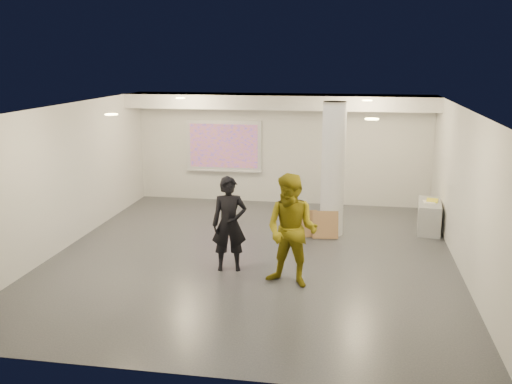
% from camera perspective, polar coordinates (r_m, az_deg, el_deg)
% --- Properties ---
extents(floor, '(8.00, 9.00, 0.01)m').
position_cam_1_polar(floor, '(11.63, -0.34, -6.45)').
color(floor, '#34363B').
rests_on(floor, ground).
extents(ceiling, '(8.00, 9.00, 0.01)m').
position_cam_1_polar(ceiling, '(10.98, -0.36, 8.44)').
color(ceiling, silver).
rests_on(ceiling, floor).
extents(wall_back, '(8.00, 0.01, 3.00)m').
position_cam_1_polar(wall_back, '(15.58, 2.57, 4.34)').
color(wall_back, silver).
rests_on(wall_back, floor).
extents(wall_front, '(8.00, 0.01, 3.00)m').
position_cam_1_polar(wall_front, '(7.00, -6.88, -7.18)').
color(wall_front, silver).
rests_on(wall_front, floor).
extents(wall_left, '(0.01, 9.00, 3.00)m').
position_cam_1_polar(wall_left, '(12.53, -18.66, 1.41)').
color(wall_left, silver).
rests_on(wall_left, floor).
extents(wall_right, '(0.01, 9.00, 3.00)m').
position_cam_1_polar(wall_right, '(11.24, 20.16, -0.03)').
color(wall_right, silver).
rests_on(wall_right, floor).
extents(soffit_band, '(8.00, 1.10, 0.36)m').
position_cam_1_polar(soffit_band, '(14.89, 2.35, 9.03)').
color(soffit_band, silver).
rests_on(soffit_band, ceiling).
extents(downlight_nw, '(0.22, 0.22, 0.02)m').
position_cam_1_polar(downlight_nw, '(13.93, -7.57, 9.29)').
color(downlight_nw, '#FDEA8B').
rests_on(downlight_nw, ceiling).
extents(downlight_ne, '(0.22, 0.22, 0.02)m').
position_cam_1_polar(downlight_ne, '(13.31, 11.07, 8.97)').
color(downlight_ne, '#FDEA8B').
rests_on(downlight_ne, ceiling).
extents(downlight_sw, '(0.22, 0.22, 0.02)m').
position_cam_1_polar(downlight_sw, '(10.19, -14.27, 7.53)').
color(downlight_sw, '#FDEA8B').
rests_on(downlight_sw, ceiling).
extents(downlight_se, '(0.22, 0.22, 0.02)m').
position_cam_1_polar(downlight_se, '(9.33, 11.51, 7.16)').
color(downlight_se, '#FDEA8B').
rests_on(downlight_se, ceiling).
extents(column, '(0.52, 0.52, 3.00)m').
position_cam_1_polar(column, '(12.81, 7.70, 2.25)').
color(column, silver).
rests_on(column, floor).
extents(projection_screen, '(2.10, 0.13, 1.42)m').
position_cam_1_polar(projection_screen, '(15.81, -3.23, 4.56)').
color(projection_screen, silver).
rests_on(projection_screen, wall_back).
extents(credenza, '(0.61, 1.23, 0.69)m').
position_cam_1_polar(credenza, '(13.78, 16.92, -2.35)').
color(credenza, '#95979A').
rests_on(credenza, floor).
extents(papers_stack, '(0.25, 0.32, 0.02)m').
position_cam_1_polar(papers_stack, '(13.64, 16.90, -0.96)').
color(papers_stack, white).
rests_on(papers_stack, credenza).
extents(postit_pad, '(0.31, 0.38, 0.03)m').
position_cam_1_polar(postit_pad, '(13.78, 17.21, -0.81)').
color(postit_pad, yellow).
rests_on(postit_pad, credenza).
extents(cardboard_back, '(0.59, 0.27, 0.61)m').
position_cam_1_polar(cardboard_back, '(12.77, 6.96, -3.29)').
color(cardboard_back, olive).
rests_on(cardboard_back, floor).
extents(cardboard_front, '(0.57, 0.28, 0.61)m').
position_cam_1_polar(cardboard_front, '(12.80, 4.90, -3.19)').
color(cardboard_front, olive).
rests_on(cardboard_front, floor).
extents(woman, '(0.73, 0.56, 1.80)m').
position_cam_1_polar(woman, '(10.68, -2.69, -3.22)').
color(woman, black).
rests_on(woman, floor).
extents(man, '(1.15, 1.00, 2.00)m').
position_cam_1_polar(man, '(9.94, 3.60, -3.89)').
color(man, olive).
rests_on(man, floor).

